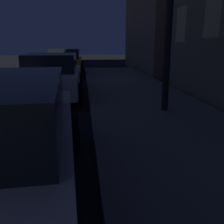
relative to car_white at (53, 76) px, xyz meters
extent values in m
cylinder|color=black|center=(0.78, -4.63, -0.37)|extent=(0.26, 0.67, 0.66)
cube|color=silver|center=(0.00, 0.06, -0.13)|extent=(1.76, 4.18, 0.64)
cube|color=#1E2328|center=(0.00, -0.17, 0.45)|extent=(1.54, 2.03, 0.56)
cylinder|color=black|center=(-0.86, 1.36, -0.37)|extent=(0.23, 0.66, 0.66)
cylinder|color=black|center=(0.88, 1.34, -0.37)|extent=(0.23, 0.66, 0.66)
cylinder|color=black|center=(-0.88, -1.22, -0.37)|extent=(0.23, 0.66, 0.66)
cylinder|color=black|center=(0.86, -1.24, -0.37)|extent=(0.23, 0.66, 0.66)
cube|color=gold|center=(0.00, 6.68, -0.13)|extent=(1.89, 4.40, 0.64)
cube|color=#1E2328|center=(0.00, 6.69, 0.45)|extent=(1.65, 2.15, 0.56)
cylinder|color=black|center=(-0.91, 8.04, -0.37)|extent=(0.23, 0.66, 0.66)
cylinder|color=black|center=(0.95, 8.02, -0.37)|extent=(0.23, 0.66, 0.66)
cylinder|color=black|center=(-0.95, 5.33, -0.37)|extent=(0.23, 0.66, 0.66)
cylinder|color=black|center=(0.92, 5.31, -0.37)|extent=(0.23, 0.66, 0.66)
cylinder|color=black|center=(2.99, -2.63, 2.00)|extent=(0.16, 0.16, 5.12)
cube|color=#F2D17F|center=(4.47, -1.79, 1.80)|extent=(0.06, 0.90, 1.20)
cube|color=#F2D17F|center=(4.47, 0.46, 1.68)|extent=(0.06, 0.90, 1.20)
camera|label=1|loc=(0.99, -8.74, 1.07)|focal=41.68mm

